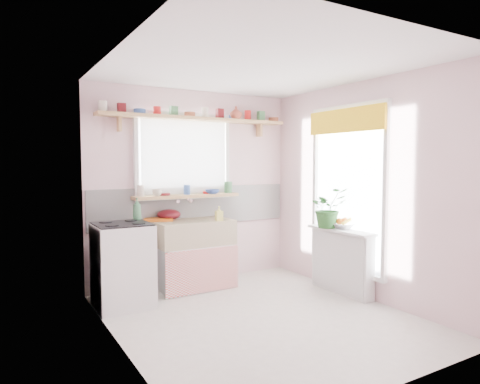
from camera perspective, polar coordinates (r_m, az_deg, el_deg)
room at (r=5.32m, az=3.65°, el=1.83°), size 3.20×3.20×3.20m
sink_unit at (r=5.41m, az=-6.22°, el=-8.17°), size 0.95×0.65×1.11m
cooker at (r=4.87m, az=-15.37°, el=-9.33°), size 0.58×0.58×0.93m
radiator_ledge at (r=5.33m, az=13.41°, el=-8.82°), size 0.22×0.95×0.78m
windowsill at (r=5.48m, az=-7.08°, el=-0.54°), size 1.40×0.22×0.04m
pine_shelf at (r=5.54m, az=-5.68°, el=9.66°), size 2.52×0.24×0.04m
shelf_crockery at (r=5.53m, az=-6.10°, el=10.44°), size 2.47×0.11×0.12m
sill_crockery at (r=5.48m, az=-7.09°, el=0.26°), size 1.35×0.11×0.12m
dish_tray at (r=5.39m, az=-10.80°, el=-3.57°), size 0.42×0.37×0.03m
colander at (r=5.43m, az=-9.45°, el=-2.98°), size 0.36×0.36×0.13m
jade_plant at (r=5.29m, az=11.63°, el=-2.08°), size 0.47×0.42×0.49m
fruit_bowl at (r=5.29m, az=13.64°, el=-4.41°), size 0.32×0.32×0.07m
herb_pot at (r=5.25m, az=12.19°, el=-3.81°), size 0.10×0.07×0.18m
soap_bottle_sink at (r=5.27m, az=-2.82°, el=-2.88°), size 0.09×0.09×0.18m
sill_cup at (r=5.27m, az=-10.99°, el=-0.08°), size 0.11×0.11×0.09m
sill_bowl at (r=5.56m, az=-3.70°, el=0.05°), size 0.24×0.24×0.06m
shelf_vase at (r=5.75m, az=-0.55°, el=10.52°), size 0.21×0.21×0.17m
cooker_bottle at (r=5.00m, az=-13.58°, el=-2.20°), size 0.11×0.11×0.25m
fruit at (r=5.29m, az=13.65°, el=-3.78°), size 0.20×0.14×0.10m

